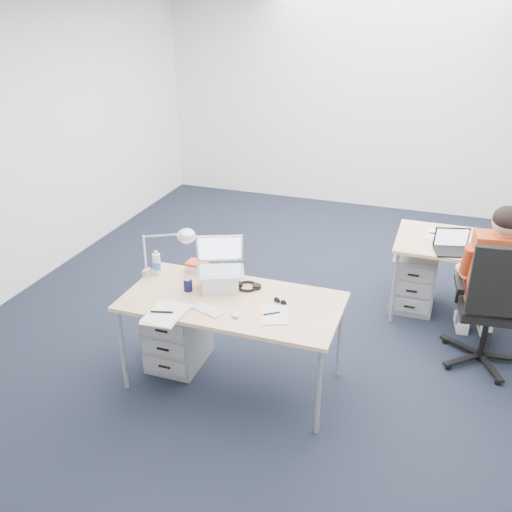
# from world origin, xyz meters

# --- Properties ---
(floor) EXTENTS (7.00, 7.00, 0.00)m
(floor) POSITION_xyz_m (0.00, 0.00, 0.00)
(floor) COLOR black
(floor) RESTS_ON ground
(room) EXTENTS (6.02, 7.02, 2.80)m
(room) POSITION_xyz_m (0.00, 0.00, 1.71)
(room) COLOR white
(room) RESTS_ON ground
(desk_near) EXTENTS (1.60, 0.80, 0.73)m
(desk_near) POSITION_xyz_m (-0.42, -0.89, 0.68)
(desk_near) COLOR tan
(desk_near) RESTS_ON ground
(desk_far) EXTENTS (1.60, 0.80, 0.73)m
(desk_far) POSITION_xyz_m (1.38, 0.77, 0.68)
(desk_far) COLOR tan
(desk_far) RESTS_ON ground
(office_chair) EXTENTS (0.78, 0.78, 1.12)m
(office_chair) POSITION_xyz_m (1.41, 0.01, 0.32)
(office_chair) COLOR black
(office_chair) RESTS_ON ground
(seated_person) EXTENTS (0.45, 0.77, 1.34)m
(seated_person) POSITION_xyz_m (1.39, 0.20, 0.67)
(seated_person) COLOR #B13D19
(seated_person) RESTS_ON ground
(drawer_pedestal_near) EXTENTS (0.40, 0.50, 0.55)m
(drawer_pedestal_near) POSITION_xyz_m (-0.94, -0.79, 0.28)
(drawer_pedestal_near) COLOR gray
(drawer_pedestal_near) RESTS_ON ground
(drawer_pedestal_far) EXTENTS (0.40, 0.50, 0.55)m
(drawer_pedestal_far) POSITION_xyz_m (0.78, 0.79, 0.28)
(drawer_pedestal_far) COLOR gray
(drawer_pedestal_far) RESTS_ON ground
(silver_laptop) EXTENTS (0.44, 0.40, 0.38)m
(silver_laptop) POSITION_xyz_m (-0.57, -0.75, 0.92)
(silver_laptop) COLOR silver
(silver_laptop) RESTS_ON desk_near
(wireless_keyboard) EXTENTS (0.27, 0.18, 0.01)m
(wireless_keyboard) POSITION_xyz_m (-0.53, -1.09, 0.74)
(wireless_keyboard) COLOR white
(wireless_keyboard) RESTS_ON desk_near
(computer_mouse) EXTENTS (0.08, 0.10, 0.03)m
(computer_mouse) POSITION_xyz_m (-0.32, -1.10, 0.74)
(computer_mouse) COLOR white
(computer_mouse) RESTS_ON desk_near
(headphones) EXTENTS (0.23, 0.19, 0.04)m
(headphones) POSITION_xyz_m (-0.38, -0.68, 0.75)
(headphones) COLOR black
(headphones) RESTS_ON desk_near
(can_koozie) EXTENTS (0.09, 0.09, 0.11)m
(can_koozie) POSITION_xyz_m (-0.79, -0.87, 0.78)
(can_koozie) COLOR #14153F
(can_koozie) RESTS_ON desk_near
(water_bottle) EXTENTS (0.08, 0.08, 0.21)m
(water_bottle) POSITION_xyz_m (-1.13, -0.70, 0.83)
(water_bottle) COLOR silver
(water_bottle) RESTS_ON desk_near
(bear_figurine) EXTENTS (0.08, 0.06, 0.14)m
(bear_figurine) POSITION_xyz_m (-0.63, -0.55, 0.80)
(bear_figurine) COLOR #2F661B
(bear_figurine) RESTS_ON desk_near
(book_stack) EXTENTS (0.21, 0.18, 0.08)m
(book_stack) POSITION_xyz_m (-0.86, -0.54, 0.77)
(book_stack) COLOR silver
(book_stack) RESTS_ON desk_near
(cordless_phone) EXTENTS (0.05, 0.03, 0.16)m
(cordless_phone) POSITION_xyz_m (-1.17, -0.63, 0.81)
(cordless_phone) COLOR black
(cordless_phone) RESTS_ON desk_near
(papers_left) EXTENTS (0.25, 0.35, 0.01)m
(papers_left) POSITION_xyz_m (-0.79, -1.24, 0.74)
(papers_left) COLOR #FFEC93
(papers_left) RESTS_ON desk_near
(papers_right) EXTENTS (0.26, 0.31, 0.01)m
(papers_right) POSITION_xyz_m (-0.06, -1.00, 0.73)
(papers_right) COLOR #FFEC93
(papers_right) RESTS_ON desk_near
(sunglasses) EXTENTS (0.13, 0.09, 0.03)m
(sunglasses) POSITION_xyz_m (-0.07, -0.83, 0.74)
(sunglasses) COLOR black
(sunglasses) RESTS_ON desk_near
(desk_lamp) EXTENTS (0.42, 0.18, 0.47)m
(desk_lamp) POSITION_xyz_m (-1.06, -0.75, 0.97)
(desk_lamp) COLOR silver
(desk_lamp) RESTS_ON desk_near
(dark_laptop) EXTENTS (0.36, 0.35, 0.22)m
(dark_laptop) POSITION_xyz_m (1.08, 0.49, 0.84)
(dark_laptop) COLOR black
(dark_laptop) RESTS_ON desk_far
(far_papers) EXTENTS (0.28, 0.35, 0.01)m
(far_papers) POSITION_xyz_m (0.95, 0.86, 0.73)
(far_papers) COLOR white
(far_papers) RESTS_ON desk_far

